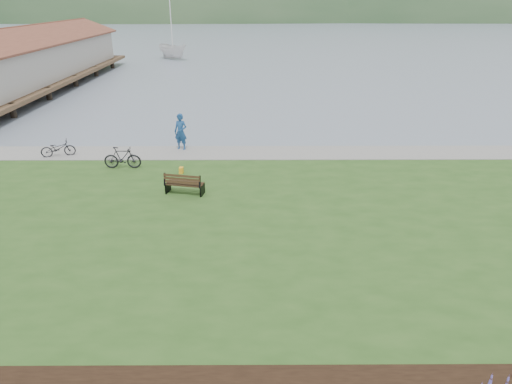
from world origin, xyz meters
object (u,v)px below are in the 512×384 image
bicycle_a (58,148)px  sailboat (174,59)px  park_bench (184,184)px  person (180,129)px

bicycle_a → sailboat: 41.81m
park_bench → sailboat: size_ratio=0.07×
person → bicycle_a: bearing=-150.4°
park_bench → person: 5.94m
park_bench → sailboat: 47.21m
park_bench → person: (-0.95, 5.83, 0.64)m
bicycle_a → sailboat: sailboat is taller
person → sailboat: bearing=118.9°
park_bench → bicycle_a: park_bench is taller
park_bench → person: bearing=111.5°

